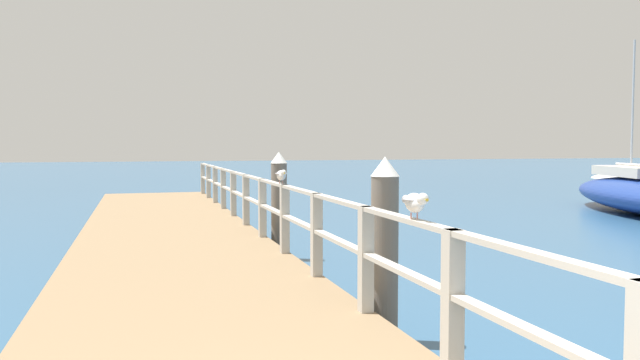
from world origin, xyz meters
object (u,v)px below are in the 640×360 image
dock_piling_far (279,205)px  boat_3 (636,180)px  seagull_background (281,175)px  dock_piling_near (385,250)px  seagull_foreground (415,202)px

dock_piling_far → boat_3: boat_3 is taller
seagull_background → boat_3: bearing=-141.9°
dock_piling_near → boat_3: boat_3 is taller
dock_piling_far → seagull_background: size_ratio=4.03×
seagull_foreground → seagull_background: (0.00, 4.49, 0.00)m
dock_piling_near → boat_3: (20.72, 18.02, -0.59)m
seagull_foreground → seagull_background: size_ratio=1.00×
dock_piling_far → seagull_foreground: 6.35m
dock_piling_near → boat_3: bearing=41.0°
dock_piling_near → seagull_background: 3.08m
seagull_background → boat_3: size_ratio=0.07×
seagull_background → dock_piling_far: bearing=-99.2°
dock_piling_near → seagull_foreground: 1.67m
boat_3 → seagull_background: bearing=-133.1°
dock_piling_far → boat_3: size_ratio=0.26×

